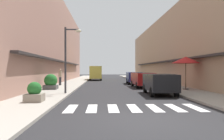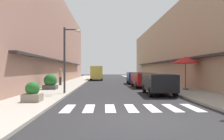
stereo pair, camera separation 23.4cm
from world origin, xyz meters
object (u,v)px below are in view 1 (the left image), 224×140
at_px(pedestrian_walking_near, 60,76).
at_px(parked_car_near, 159,82).
at_px(parked_car_mid, 143,78).
at_px(planter_corner, 34,93).
at_px(delivery_van, 96,72).
at_px(cafe_umbrella, 186,60).
at_px(street_lamp, 68,52).
at_px(planter_midblock, 51,82).
at_px(parked_car_far, 134,77).

bearing_deg(pedestrian_walking_near, parked_car_near, 36.41).
bearing_deg(parked_car_mid, planter_corner, -126.19).
xyz_separation_m(delivery_van, cafe_umbrella, (8.05, -19.58, 1.17)).
bearing_deg(cafe_umbrella, parked_car_mid, 129.64).
relative_size(street_lamp, cafe_umbrella, 1.68).
bearing_deg(planter_corner, planter_midblock, 96.43).
bearing_deg(planter_midblock, cafe_umbrella, -3.11).
xyz_separation_m(parked_car_near, planter_midblock, (-8.36, 3.43, -0.20)).
distance_m(parked_car_far, delivery_van, 11.60).
bearing_deg(planter_midblock, street_lamp, -58.84).
height_order(delivery_van, planter_midblock, delivery_van).
bearing_deg(pedestrian_walking_near, parked_car_far, 104.06).
bearing_deg(pedestrian_walking_near, cafe_umbrella, 55.13).
height_order(delivery_van, planter_corner, delivery_van).
bearing_deg(planter_corner, parked_car_mid, 53.81).
distance_m(delivery_van, planter_corner, 26.43).
bearing_deg(parked_car_near, pedestrian_walking_near, 135.39).
bearing_deg(street_lamp, delivery_van, 86.60).
distance_m(delivery_van, cafe_umbrella, 21.20).
relative_size(parked_car_mid, planter_midblock, 3.40).
xyz_separation_m(delivery_van, planter_midblock, (-3.28, -18.97, -0.68)).
relative_size(delivery_van, cafe_umbrella, 1.98).
xyz_separation_m(street_lamp, planter_corner, (-1.13, -4.10, -2.42)).
height_order(parked_car_mid, cafe_umbrella, cafe_umbrella).
height_order(parked_car_near, cafe_umbrella, cafe_umbrella).
bearing_deg(pedestrian_walking_near, planter_corner, -4.54).
relative_size(parked_car_near, planter_midblock, 3.34).
bearing_deg(delivery_van, cafe_umbrella, -67.65).
bearing_deg(parked_car_far, pedestrian_walking_near, -156.96).
distance_m(parked_car_mid, delivery_van, 16.80).
height_order(parked_car_mid, planter_midblock, parked_car_mid).
height_order(planter_midblock, pedestrian_walking_near, pedestrian_walking_near).
bearing_deg(parked_car_mid, planter_midblock, -160.50).
bearing_deg(pedestrian_walking_near, delivery_van, 157.37).
height_order(parked_car_near, delivery_van, delivery_van).
xyz_separation_m(parked_car_mid, cafe_umbrella, (2.96, -3.58, 1.65)).
bearing_deg(planter_corner, parked_car_near, 27.42).
xyz_separation_m(parked_car_far, planter_midblock, (-8.36, -8.55, -0.20)).
distance_m(parked_car_near, parked_car_far, 11.99).
xyz_separation_m(parked_car_near, cafe_umbrella, (2.96, 2.82, 1.65)).
xyz_separation_m(parked_car_far, delivery_van, (-5.09, 10.41, 0.48)).
bearing_deg(planter_corner, cafe_umbrella, 32.64).
bearing_deg(cafe_umbrella, delivery_van, 112.35).
bearing_deg(planter_corner, delivery_van, 84.68).
relative_size(street_lamp, pedestrian_walking_near, 2.63).
xyz_separation_m(parked_car_near, delivery_van, (-5.09, 22.40, 0.48)).
relative_size(parked_car_far, pedestrian_walking_near, 2.36).
relative_size(parked_car_near, street_lamp, 0.93).
bearing_deg(street_lamp, parked_car_mid, 44.08).
bearing_deg(parked_car_mid, parked_car_far, 90.00).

